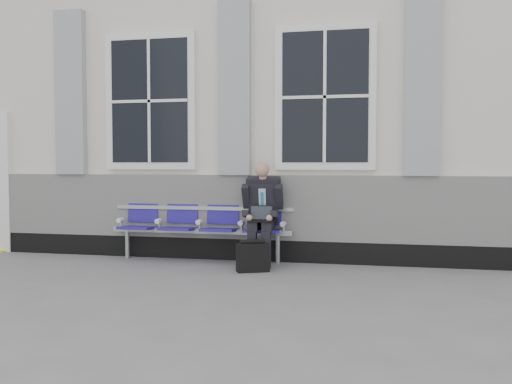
# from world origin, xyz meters

# --- Properties ---
(ground) EXTENTS (70.00, 70.00, 0.00)m
(ground) POSITION_xyz_m (0.00, 0.00, 0.00)
(ground) COLOR slate
(ground) RESTS_ON ground
(station_building) EXTENTS (14.40, 4.40, 4.49)m
(station_building) POSITION_xyz_m (-0.02, 3.47, 2.22)
(station_building) COLOR silver
(station_building) RESTS_ON ground
(bench) EXTENTS (2.60, 0.47, 0.91)m
(bench) POSITION_xyz_m (-1.36, 1.32, 0.55)
(bench) COLOR #9EA0A3
(bench) RESTS_ON ground
(businessman) EXTENTS (0.55, 0.74, 1.38)m
(businessman) POSITION_xyz_m (-0.46, 1.19, 0.75)
(businessman) COLOR black
(businessman) RESTS_ON ground
(briefcase) EXTENTS (0.44, 0.32, 0.41)m
(briefcase) POSITION_xyz_m (-0.47, 0.67, 0.19)
(briefcase) COLOR black
(briefcase) RESTS_ON ground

